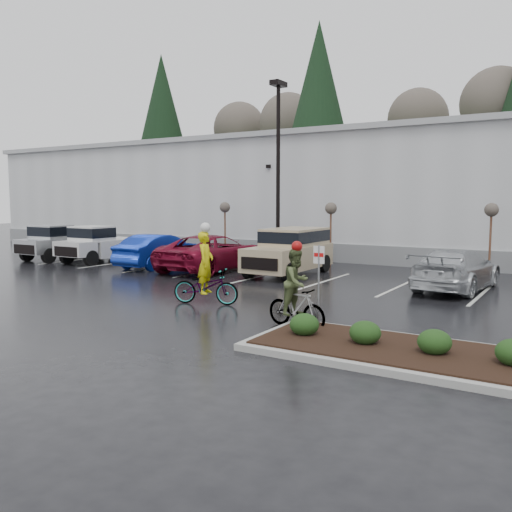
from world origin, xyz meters
The scene contains 21 objects.
ground centered at (0.00, 0.00, 0.00)m, with size 120.00×120.00×0.00m, color black.
warehouse centered at (0.00, 21.99, 3.65)m, with size 60.50×15.50×7.20m.
wooded_ridge centered at (0.00, 45.00, 3.00)m, with size 80.00×25.00×6.00m, color #1C3A18.
lamppost centered at (-4.00, 12.00, 5.69)m, with size 0.50×1.00×9.22m.
sapling_west centered at (-8.00, 13.00, 2.73)m, with size 0.60×0.60×3.20m.
sapling_mid centered at (-1.50, 13.00, 2.73)m, with size 0.60×0.60×3.20m.
sapling_east centered at (6.00, 13.00, 2.73)m, with size 0.60×0.60×3.20m.
curb_island centered at (7.00, -1.00, 0.07)m, with size 8.00×3.00×0.15m, color gray.
mulch_bed centered at (7.00, -1.00, 0.17)m, with size 7.60×2.60×0.04m, color black.
shrub_a centered at (4.00, -1.00, 0.41)m, with size 0.70×0.70×0.52m, color black.
shrub_b centered at (5.50, -1.00, 0.41)m, with size 0.70×0.70×0.52m, color black.
shrub_c centered at (7.00, -1.00, 0.41)m, with size 0.70×0.70×0.52m, color black.
fire_lane_sign centered at (3.80, 0.20, 1.41)m, with size 0.30×0.05×2.20m.
pickup_silver centered at (-15.43, 7.93, 0.98)m, with size 2.10×5.20×1.96m, color #B1B5B9, non-canonical shape.
pickup_white centered at (-12.57, 8.24, 0.98)m, with size 2.10×5.20×1.96m, color silver, non-canonical shape.
car_blue centered at (-8.47, 8.00, 0.82)m, with size 1.73×4.97×1.64m, color #0E289D.
car_red centered at (-5.42, 8.29, 0.85)m, with size 2.82×6.12×1.70m, color maroon.
suv_tan centered at (-1.69, 8.86, 1.03)m, with size 2.20×5.10×2.06m, color tan, non-canonical shape.
car_far_silver centered at (5.51, 8.54, 0.77)m, with size 2.17×5.33×1.55m, color #B3B7BB.
cyclist_hivis centered at (-0.76, 1.50, 0.80)m, with size 2.29×1.36×2.62m.
cyclist_olive centered at (3.21, 0.11, 0.84)m, with size 1.82×0.91×2.29m.
Camera 1 is at (9.58, -12.27, 3.35)m, focal length 38.00 mm.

